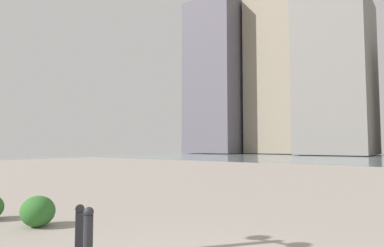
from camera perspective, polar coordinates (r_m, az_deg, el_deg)
The scene contains 6 objects.
building_slab at distance 67.89m, azimuth 23.72°, elevation 7.51°, with size 12.19×15.33×31.26m.
building_annex at distance 76.46m, azimuth 15.26°, elevation 9.77°, with size 11.63×14.49×38.88m.
building_highrise at distance 77.04m, azimuth 5.26°, elevation 7.60°, with size 11.74×15.43×33.76m.
bollard_near at distance 4.63m, azimuth -17.58°, elevation -18.35°, with size 0.13×0.13×0.81m.
bollard_mid at distance 5.20m, azimuth -18.95°, elevation -17.02°, with size 0.13×0.13×0.75m.
shrub_low at distance 7.37m, azimuth -25.20°, elevation -13.61°, with size 0.71×0.64×0.60m.
Camera 1 is at (-1.87, 2.17, 1.59)m, focal length 30.73 mm.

